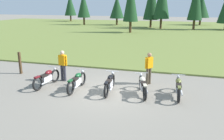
{
  "coord_description": "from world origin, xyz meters",
  "views": [
    {
      "loc": [
        3.08,
        -10.03,
        4.04
      ],
      "look_at": [
        0.0,
        0.6,
        0.9
      ],
      "focal_mm": 37.38,
      "sensor_mm": 36.0,
      "label": 1
    }
  ],
  "objects_px": {
    "motorcycle_british_green": "(77,81)",
    "motorcycle_black": "(110,83)",
    "motorcycle_cream": "(143,85)",
    "motorcycle_olive": "(178,87)",
    "trail_marker_post": "(20,63)",
    "rider_near_row_end": "(149,67)",
    "motorcycle_maroon": "(47,78)",
    "rider_with_back_turned": "(63,64)"
  },
  "relations": [
    {
      "from": "motorcycle_maroon",
      "to": "motorcycle_cream",
      "type": "xyz_separation_m",
      "value": [
        4.85,
        0.22,
        0.0
      ]
    },
    {
      "from": "motorcycle_british_green",
      "to": "motorcycle_black",
      "type": "xyz_separation_m",
      "value": [
        1.62,
        0.15,
        0.0
      ]
    },
    {
      "from": "rider_with_back_turned",
      "to": "trail_marker_post",
      "type": "relative_size",
      "value": 1.26
    },
    {
      "from": "motorcycle_black",
      "to": "rider_near_row_end",
      "type": "relative_size",
      "value": 1.26
    },
    {
      "from": "motorcycle_british_green",
      "to": "trail_marker_post",
      "type": "xyz_separation_m",
      "value": [
        -4.39,
        1.57,
        0.22
      ]
    },
    {
      "from": "motorcycle_british_green",
      "to": "motorcycle_olive",
      "type": "bearing_deg",
      "value": 5.58
    },
    {
      "from": "rider_near_row_end",
      "to": "trail_marker_post",
      "type": "relative_size",
      "value": 1.26
    },
    {
      "from": "motorcycle_black",
      "to": "motorcycle_cream",
      "type": "height_order",
      "value": "same"
    },
    {
      "from": "motorcycle_maroon",
      "to": "rider_with_back_turned",
      "type": "bearing_deg",
      "value": 68.64
    },
    {
      "from": "motorcycle_olive",
      "to": "rider_with_back_turned",
      "type": "height_order",
      "value": "rider_with_back_turned"
    },
    {
      "from": "motorcycle_maroon",
      "to": "trail_marker_post",
      "type": "xyz_separation_m",
      "value": [
        -2.7,
        1.51,
        0.22
      ]
    },
    {
      "from": "motorcycle_cream",
      "to": "rider_with_back_turned",
      "type": "xyz_separation_m",
      "value": [
        -4.45,
        0.79,
        0.51
      ]
    },
    {
      "from": "motorcycle_black",
      "to": "trail_marker_post",
      "type": "height_order",
      "value": "trail_marker_post"
    },
    {
      "from": "motorcycle_maroon",
      "to": "motorcycle_british_green",
      "type": "xyz_separation_m",
      "value": [
        1.69,
        -0.06,
        0.0
      ]
    },
    {
      "from": "motorcycle_maroon",
      "to": "rider_with_back_turned",
      "type": "relative_size",
      "value": 1.26
    },
    {
      "from": "motorcycle_olive",
      "to": "trail_marker_post",
      "type": "relative_size",
      "value": 1.59
    },
    {
      "from": "rider_with_back_turned",
      "to": "motorcycle_olive",
      "type": "bearing_deg",
      "value": -5.82
    },
    {
      "from": "motorcycle_british_green",
      "to": "rider_with_back_turned",
      "type": "relative_size",
      "value": 1.26
    },
    {
      "from": "trail_marker_post",
      "to": "motorcycle_olive",
      "type": "bearing_deg",
      "value": -6.91
    },
    {
      "from": "motorcycle_cream",
      "to": "rider_with_back_turned",
      "type": "bearing_deg",
      "value": 169.88
    },
    {
      "from": "motorcycle_cream",
      "to": "motorcycle_olive",
      "type": "distance_m",
      "value": 1.59
    },
    {
      "from": "rider_near_row_end",
      "to": "rider_with_back_turned",
      "type": "xyz_separation_m",
      "value": [
        -4.52,
        -0.72,
        0.0
      ]
    },
    {
      "from": "motorcycle_maroon",
      "to": "motorcycle_cream",
      "type": "height_order",
      "value": "same"
    },
    {
      "from": "motorcycle_olive",
      "to": "rider_near_row_end",
      "type": "distance_m",
      "value": 2.08
    },
    {
      "from": "motorcycle_black",
      "to": "rider_with_back_turned",
      "type": "relative_size",
      "value": 1.26
    },
    {
      "from": "motorcycle_olive",
      "to": "motorcycle_black",
      "type": "bearing_deg",
      "value": -174.22
    },
    {
      "from": "motorcycle_black",
      "to": "trail_marker_post",
      "type": "xyz_separation_m",
      "value": [
        -6.0,
        1.42,
        0.22
      ]
    },
    {
      "from": "motorcycle_black",
      "to": "rider_near_row_end",
      "type": "height_order",
      "value": "rider_near_row_end"
    },
    {
      "from": "motorcycle_british_green",
      "to": "trail_marker_post",
      "type": "height_order",
      "value": "trail_marker_post"
    },
    {
      "from": "motorcycle_black",
      "to": "rider_with_back_turned",
      "type": "distance_m",
      "value": 3.09
    },
    {
      "from": "motorcycle_maroon",
      "to": "motorcycle_british_green",
      "type": "height_order",
      "value": "same"
    },
    {
      "from": "motorcycle_black",
      "to": "motorcycle_maroon",
      "type": "bearing_deg",
      "value": -178.49
    },
    {
      "from": "motorcycle_black",
      "to": "motorcycle_olive",
      "type": "xyz_separation_m",
      "value": [
        3.12,
        0.32,
        0.0
      ]
    },
    {
      "from": "motorcycle_cream",
      "to": "rider_near_row_end",
      "type": "height_order",
      "value": "rider_near_row_end"
    },
    {
      "from": "motorcycle_cream",
      "to": "motorcycle_olive",
      "type": "xyz_separation_m",
      "value": [
        1.58,
        0.18,
        0.0
      ]
    },
    {
      "from": "trail_marker_post",
      "to": "rider_with_back_turned",
      "type": "bearing_deg",
      "value": -9.02
    },
    {
      "from": "motorcycle_black",
      "to": "rider_near_row_end",
      "type": "distance_m",
      "value": 2.37
    },
    {
      "from": "motorcycle_cream",
      "to": "rider_near_row_end",
      "type": "bearing_deg",
      "value": 87.59
    },
    {
      "from": "motorcycle_cream",
      "to": "trail_marker_post",
      "type": "bearing_deg",
      "value": 170.33
    },
    {
      "from": "motorcycle_british_green",
      "to": "motorcycle_black",
      "type": "bearing_deg",
      "value": 5.19
    },
    {
      "from": "motorcycle_maroon",
      "to": "motorcycle_cream",
      "type": "distance_m",
      "value": 4.86
    },
    {
      "from": "motorcycle_maroon",
      "to": "rider_near_row_end",
      "type": "distance_m",
      "value": 5.24
    }
  ]
}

